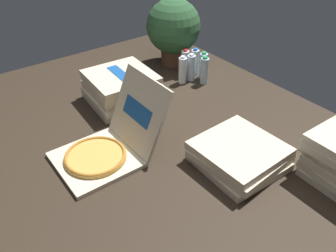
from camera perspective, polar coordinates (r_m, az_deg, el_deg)
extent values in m
cube|color=#2D2319|center=(1.97, -1.38, -5.32)|extent=(3.20, 2.40, 0.02)
cube|color=beige|center=(1.96, -11.79, -5.43)|extent=(0.42, 0.42, 0.02)
cylinder|color=gold|center=(1.95, -11.86, -4.97)|extent=(0.34, 0.34, 0.02)
torus|color=#B1712A|center=(1.94, -11.89, -4.77)|extent=(0.34, 0.34, 0.02)
cube|color=beige|center=(1.95, -4.88, 2.38)|extent=(0.42, 0.19, 0.39)
cube|color=#19519E|center=(1.94, -5.13, 2.39)|extent=(0.25, 0.04, 0.10)
cube|color=beige|center=(2.46, -7.74, 4.49)|extent=(0.45, 0.45, 0.04)
cube|color=#19519E|center=(2.45, -7.78, 4.95)|extent=(0.28, 0.10, 0.00)
cube|color=beige|center=(2.43, -7.82, 5.25)|extent=(0.44, 0.44, 0.04)
cube|color=#19519E|center=(2.42, -7.86, 5.72)|extent=(0.27, 0.09, 0.00)
cube|color=beige|center=(2.42, -7.74, 6.37)|extent=(0.44, 0.44, 0.04)
cube|color=beige|center=(2.39, -7.68, 7.08)|extent=(0.45, 0.45, 0.04)
cube|color=beige|center=(2.37, -7.84, 8.04)|extent=(0.44, 0.44, 0.04)
cube|color=#19519E|center=(2.36, -7.89, 8.53)|extent=(0.27, 0.09, 0.00)
cube|color=beige|center=(1.94, 11.52, -5.69)|extent=(0.43, 0.43, 0.04)
cube|color=beige|center=(1.91, 11.74, -4.78)|extent=(0.45, 0.45, 0.04)
cube|color=beige|center=(1.89, 11.72, -3.66)|extent=(0.43, 0.43, 0.04)
cylinder|color=silver|center=(2.69, 3.83, 9.54)|extent=(0.06, 0.06, 0.20)
cylinder|color=white|center=(2.64, 3.92, 11.64)|extent=(0.03, 0.03, 0.02)
cylinder|color=white|center=(2.65, 2.43, 9.14)|extent=(0.06, 0.06, 0.20)
cylinder|color=white|center=(2.60, 2.48, 11.27)|extent=(0.03, 0.03, 0.02)
cylinder|color=white|center=(2.78, 4.46, 10.43)|extent=(0.06, 0.06, 0.20)
cylinder|color=blue|center=(2.74, 4.56, 12.48)|extent=(0.03, 0.03, 0.02)
cylinder|color=silver|center=(2.65, 6.02, 9.03)|extent=(0.06, 0.06, 0.20)
cylinder|color=#239951|center=(2.61, 6.17, 11.15)|extent=(0.03, 0.03, 0.02)
cylinder|color=silver|center=(2.73, 5.85, 9.81)|extent=(0.06, 0.06, 0.20)
cylinder|color=#239951|center=(2.68, 5.99, 11.89)|extent=(0.03, 0.03, 0.02)
cylinder|color=white|center=(2.76, 2.82, 10.30)|extent=(0.06, 0.06, 0.20)
cylinder|color=red|center=(2.72, 2.89, 12.36)|extent=(0.03, 0.03, 0.02)
cylinder|color=#513323|center=(2.97, 0.85, 11.51)|extent=(0.20, 0.20, 0.14)
sphere|color=#2C5731|center=(2.87, 0.90, 16.14)|extent=(0.44, 0.44, 0.44)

